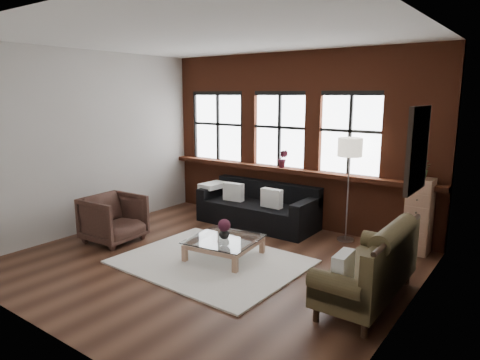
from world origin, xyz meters
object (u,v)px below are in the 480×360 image
Objects in this scene: coffee_table at (224,249)px; drawer_chest at (419,216)px; dark_sofa at (257,204)px; vintage_settee at (368,263)px; armchair at (114,219)px; vase at (224,233)px; floor_lamp at (348,186)px.

drawer_chest is (2.28, 1.97, 0.44)m from coffee_table.
vintage_settee is (2.74, -1.76, 0.07)m from dark_sofa.
coffee_table is (1.97, 0.49, -0.24)m from armchair.
coffee_table is (0.53, -1.69, -0.25)m from dark_sofa.
drawer_chest is at bearing 40.85° from vase.
vintage_settee is 2.23m from coffee_table.
vintage_settee reaches higher than dark_sofa.
floor_lamp is (-1.12, -0.11, 0.35)m from drawer_chest.
floor_lamp reaches higher than vase.
coffee_table is at bearing -79.45° from armchair.
armchair is at bearing -174.25° from vintage_settee.
armchair is 0.46× the size of floor_lamp.
armchair is 3.95m from floor_lamp.
floor_lamp is at bearing 58.11° from vase.
armchair is (-4.18, -0.42, -0.09)m from vintage_settee.
drawer_chest reaches higher than vase.
floor_lamp is at bearing -174.46° from drawer_chest.
floor_lamp reaches higher than vintage_settee.
coffee_table is at bearing -121.89° from floor_lamp.
vase is at bearing 178.23° from vintage_settee.
floor_lamp reaches higher than coffee_table.
dark_sofa is 2.33× the size of coffee_table.
drawer_chest is (2.81, 0.28, 0.18)m from dark_sofa.
coffee_table is 3.05m from drawer_chest.
dark_sofa is 2.61m from armchair.
dark_sofa is at bearing 147.37° from vintage_settee.
vintage_settee is 0.95× the size of floor_lamp.
vase is 0.14× the size of drawer_chest.
vintage_settee is 2.04m from drawer_chest.
drawer_chest reaches higher than armchair.
vintage_settee is 10.75× the size of vase.
floor_lamp is at bearing 58.11° from coffee_table.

